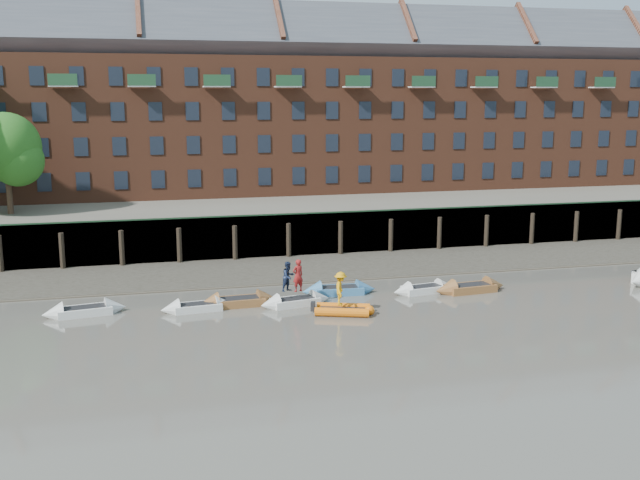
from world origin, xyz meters
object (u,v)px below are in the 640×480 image
object	(u,v)px
rowboat_3	(295,302)
rib_tender	(345,310)
rowboat_0	(85,311)
rowboat_6	(470,288)
person_rib_crew	(341,289)
rowboat_1	(197,307)
person_rower_b	(288,276)
rowboat_4	(339,290)
rowboat_5	(424,289)
rowboat_2	(238,302)
person_rower_a	(298,275)

from	to	relation	value
rowboat_3	rib_tender	world-z (taller)	rowboat_3
rowboat_0	rowboat_3	world-z (taller)	rowboat_0
rowboat_6	person_rib_crew	distance (m)	9.52
rowboat_0	rowboat_6	bearing A→B (deg)	-10.74
rowboat_1	person_rower_b	xyz separation A→B (m)	(5.21, -0.15, 1.49)
rowboat_4	rowboat_3	bearing A→B (deg)	-145.58
rowboat_3	rowboat_1	bearing A→B (deg)	166.70
rowboat_4	rowboat_5	world-z (taller)	rowboat_4
person_rower_b	rib_tender	bearing A→B (deg)	-76.42
rowboat_0	person_rib_crew	xyz separation A→B (m)	(13.76, -3.29, 1.24)
rowboat_0	rowboat_5	size ratio (longest dim) A/B	1.08
rowboat_4	rowboat_6	distance (m)	8.13
rowboat_0	rib_tender	world-z (taller)	rowboat_0
rowboat_2	person_rib_crew	bearing A→B (deg)	-33.16
rowboat_5	person_rower_b	distance (m)	8.79
rowboat_4	rowboat_5	distance (m)	5.25
rowboat_5	rowboat_6	world-z (taller)	rowboat_6
rowboat_2	rowboat_4	bearing A→B (deg)	6.93
rowboat_2	person_rower_a	size ratio (longest dim) A/B	2.49
rowboat_3	rowboat_5	xyz separation A→B (m)	(8.26, 0.88, -0.01)
rowboat_1	rowboat_3	distance (m)	5.59
rowboat_3	rowboat_4	size ratio (longest dim) A/B	0.96
rowboat_1	rib_tender	world-z (taller)	rowboat_1
rowboat_3	rib_tender	xyz separation A→B (m)	(2.31, -2.36, 0.03)
rowboat_1	rowboat_4	xyz separation A→B (m)	(8.69, 1.55, 0.02)
person_rower_a	person_rib_crew	size ratio (longest dim) A/B	1.00
rowboat_3	rowboat_4	world-z (taller)	rowboat_4
rowboat_2	person_rower_a	distance (m)	3.77
rowboat_6	rowboat_2	bearing A→B (deg)	173.16
rowboat_4	rowboat_6	bearing A→B (deg)	-6.53
rowboat_2	rowboat_4	distance (m)	6.40
rowboat_0	rowboat_5	xyz separation A→B (m)	(19.97, -0.08, -0.02)
rowboat_1	person_rib_crew	world-z (taller)	person_rib_crew
rowboat_5	person_rower_a	distance (m)	8.31
rib_tender	rowboat_3	bearing A→B (deg)	154.40
rowboat_0	rowboat_1	bearing A→B (deg)	-15.54
rowboat_2	rowboat_6	bearing A→B (deg)	-4.48
rowboat_3	rowboat_6	distance (m)	11.11
rowboat_3	rowboat_6	bearing A→B (deg)	-8.69
person_rib_crew	person_rower_a	bearing A→B (deg)	57.51
rowboat_2	rowboat_6	distance (m)	14.31
rowboat_3	rowboat_0	bearing A→B (deg)	164.86
rowboat_1	rowboat_3	world-z (taller)	rowboat_3
rowboat_3	person_rib_crew	distance (m)	3.35
rowboat_0	person_rower_b	size ratio (longest dim) A/B	2.65
rowboat_0	person_rower_a	bearing A→B (deg)	-13.91
rowboat_0	person_rib_crew	size ratio (longest dim) A/B	2.47
rowboat_3	person_rower_a	xyz separation A→B (m)	(0.15, -0.02, 1.56)
rowboat_4	person_rower_a	bearing A→B (deg)	-144.03
rowboat_0	person_rower_b	xyz separation A→B (m)	(11.34, -0.83, 1.48)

